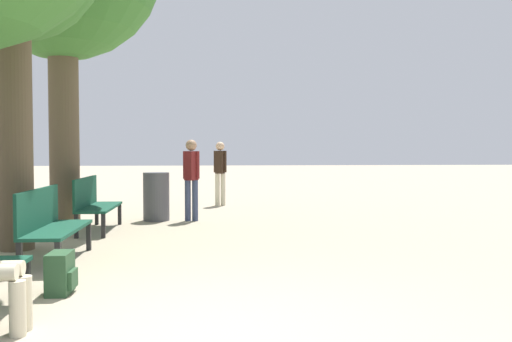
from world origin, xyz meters
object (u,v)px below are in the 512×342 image
object	(u,v)px
bench_row_2	(93,201)
pedestrian_near	(220,169)
pedestrian_mid	(191,175)
bench_row_1	(49,221)
backpack	(61,273)
trash_bin	(156,196)

from	to	relation	value
bench_row_2	pedestrian_near	bearing A→B (deg)	61.52
bench_row_2	pedestrian_mid	world-z (taller)	pedestrian_mid
bench_row_1	pedestrian_near	xyz separation A→B (m)	(2.22, 6.72, 0.38)
bench_row_1	backpack	xyz separation A→B (m)	(0.55, -1.58, -0.31)
bench_row_1	backpack	bearing A→B (deg)	-70.79
trash_bin	bench_row_1	bearing A→B (deg)	-103.27
pedestrian_mid	trash_bin	world-z (taller)	pedestrian_mid
bench_row_1	bench_row_2	world-z (taller)	same
bench_row_1	pedestrian_mid	size ratio (longest dim) A/B	1.06
pedestrian_mid	trash_bin	size ratio (longest dim) A/B	1.68
bench_row_2	trash_bin	distance (m)	1.62
pedestrian_mid	trash_bin	distance (m)	0.82
bench_row_1	pedestrian_near	world-z (taller)	pedestrian_near
bench_row_1	pedestrian_near	distance (m)	7.09
pedestrian_mid	trash_bin	xyz separation A→B (m)	(-0.69, 0.12, -0.43)
pedestrian_near	bench_row_1	bearing A→B (deg)	-108.24
bench_row_1	pedestrian_mid	xyz separation A→B (m)	(1.62, 3.84, 0.39)
bench_row_1	pedestrian_near	size ratio (longest dim) A/B	1.07
pedestrian_mid	backpack	bearing A→B (deg)	-101.19
bench_row_1	pedestrian_mid	world-z (taller)	pedestrian_mid
backpack	bench_row_1	bearing A→B (deg)	109.21
pedestrian_near	trash_bin	size ratio (longest dim) A/B	1.66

